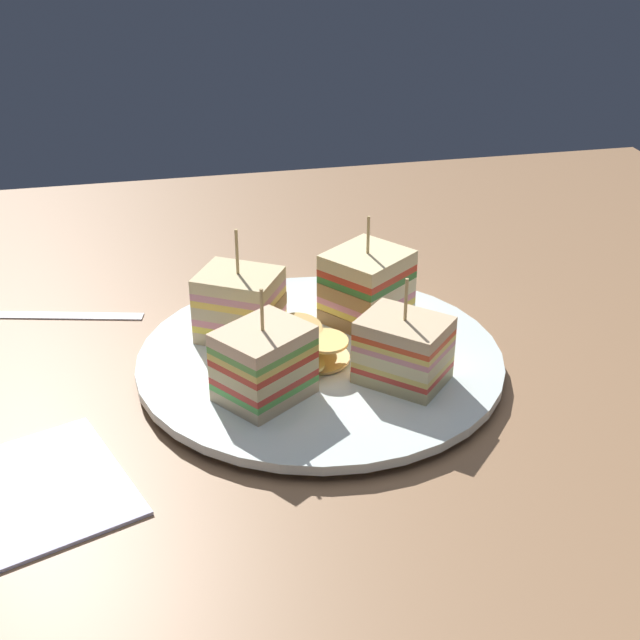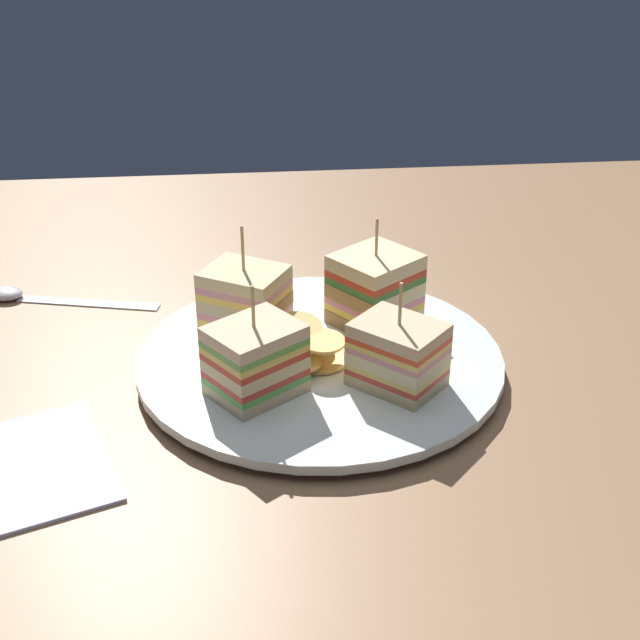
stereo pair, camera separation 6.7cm
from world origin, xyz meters
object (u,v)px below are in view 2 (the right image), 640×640
chip_pile (309,347)px  spoon (33,296)px  sandwich_wedge_0 (375,289)px  sandwich_wedge_2 (256,360)px  napkin (13,470)px  sandwich_wedge_3 (397,355)px  plate (320,360)px  sandwich_wedge_1 (246,301)px

chip_pile → spoon: (23.31, -15.24, -2.28)cm
sandwich_wedge_0 → chip_pile: (5.79, 5.93, -1.60)cm
sandwich_wedge_2 → napkin: 17.47cm
sandwich_wedge_3 → napkin: sandwich_wedge_3 is taller
plate → sandwich_wedge_0: 7.74cm
chip_pile → napkin: (20.01, 9.93, -2.40)cm
sandwich_wedge_1 → sandwich_wedge_3: size_ratio=1.11×
plate → spoon: plate is taller
sandwich_wedge_3 → plate: bearing=-0.2°
sandwich_wedge_1 → sandwich_wedge_2: sandwich_wedge_1 is taller
spoon → sandwich_wedge_2: bearing=148.8°
plate → sandwich_wedge_2: (4.99, 4.83, 3.17)cm
sandwich_wedge_2 → chip_pile: sandwich_wedge_2 is taller
chip_pile → plate: bearing=-132.3°
sandwich_wedge_2 → chip_pile: bearing=7.4°
sandwich_wedge_1 → chip_pile: 7.10cm
sandwich_wedge_0 → spoon: (29.11, -9.31, -3.88)cm
spoon → chip_pile: bearing=160.3°
sandwich_wedge_0 → napkin: (25.80, 15.87, -4.00)cm
sandwich_wedge_2 → sandwich_wedge_3: 10.06cm
sandwich_wedge_2 → sandwich_wedge_1: bearing=57.4°
sandwich_wedge_1 → sandwich_wedge_3: 13.86cm
sandwich_wedge_3 → spoon: bearing=10.0°
sandwich_wedge_1 → sandwich_wedge_3: sandwich_wedge_1 is taller
sandwich_wedge_1 → napkin: bearing=-105.2°
plate → sandwich_wedge_2: size_ratio=3.31×
plate → chip_pile: bearing=47.7°
sandwich_wedge_1 → sandwich_wedge_3: bearing=-10.1°
chip_pile → spoon: bearing=-33.2°
sandwich_wedge_1 → spoon: bearing=-177.8°
chip_pile → napkin: size_ratio=0.62×
plate → napkin: (20.92, 10.94, -0.55)cm
chip_pile → sandwich_wedge_2: bearing=43.2°
sandwich_wedge_0 → sandwich_wedge_2: (9.87, 9.75, -0.28)cm
sandwich_wedge_2 → spoon: bearing=99.5°
sandwich_wedge_3 → sandwich_wedge_2: bearing=43.4°
sandwich_wedge_2 → napkin: bearing=165.2°
sandwich_wedge_3 → napkin: 26.95cm
sandwich_wedge_2 → napkin: sandwich_wedge_2 is taller
plate → sandwich_wedge_1: size_ratio=3.08×
plate → napkin: 23.61cm
spoon → napkin: (-3.31, 25.18, -0.12)cm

